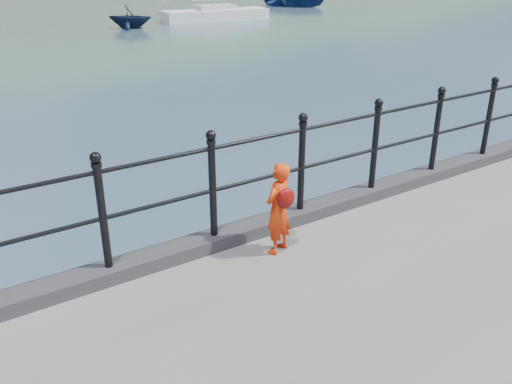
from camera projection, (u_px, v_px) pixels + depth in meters
ground at (252, 297)px, 6.86m from camera, size 600.00×600.00×0.00m
kerb at (259, 226)px, 6.31m from camera, size 60.00×0.30×0.15m
railing at (259, 166)px, 6.01m from camera, size 18.11×0.11×1.20m
far_shore at (4, 28)px, 217.76m from camera, size 830.00×200.00×156.00m
child at (279, 208)px, 5.73m from camera, size 0.44×0.37×1.02m
launch_navy at (130, 17)px, 32.04m from camera, size 3.40×3.36×1.36m
sailboat_near at (215, 15)px, 36.20m from camera, size 7.35×2.68×9.75m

